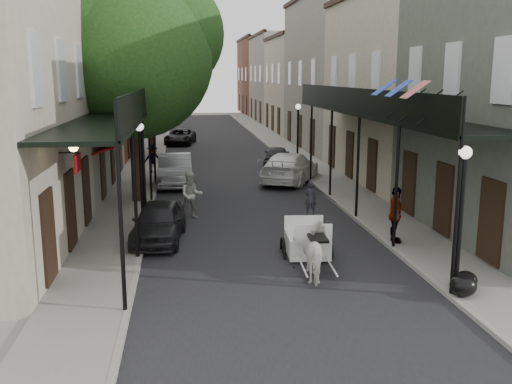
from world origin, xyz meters
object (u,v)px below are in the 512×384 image
object	(u,v)px
lamppost_right_near	(460,218)
car_right_near	(290,167)
tree_far	(156,69)
car_left_far	(180,137)
lamppost_right_far	(298,135)
tree_near	(141,50)
lamppost_left	(141,171)
horse	(318,252)
pedestrian_walking	(191,195)
pedestrian_sidewalk_left	(153,159)
car_right_far	(277,156)
carriage	(306,223)
car_left_near	(159,222)
pedestrian_sidewalk_right	(395,215)
car_left_mid	(175,170)

from	to	relation	value
lamppost_right_near	car_right_near	world-z (taller)	lamppost_right_near
tree_far	car_left_far	distance (m)	8.92
lamppost_right_near	lamppost_right_far	distance (m)	20.00
tree_near	lamppost_left	xyz separation A→B (m)	(0.10, -4.18, -4.44)
tree_near	car_left_far	distance (m)	21.93
horse	pedestrian_walking	bearing A→B (deg)	-61.38
tree_near	lamppost_right_near	size ratio (longest dim) A/B	2.60
lamppost_left	pedestrian_sidewalk_left	bearing A→B (deg)	90.92
lamppost_right_far	pedestrian_sidewalk_left	xyz separation A→B (m)	(-8.38, -0.89, -1.14)
lamppost_right_far	tree_near	bearing A→B (deg)	-136.69
lamppost_right_near	car_right_far	bearing A→B (deg)	92.82
carriage	pedestrian_sidewalk_left	world-z (taller)	carriage
car_left_far	pedestrian_walking	bearing A→B (deg)	-79.78
pedestrian_walking	pedestrian_sidewalk_left	distance (m)	10.36
tree_near	lamppost_right_far	bearing A→B (deg)	43.31
lamppost_right_near	car_left_near	size ratio (longest dim) A/B	0.95
carriage	pedestrian_walking	distance (m)	5.94
lamppost_left	lamppost_right_far	world-z (taller)	same
pedestrian_sidewalk_left	pedestrian_sidewalk_right	size ratio (longest dim) A/B	0.86
lamppost_right_far	horse	world-z (taller)	lamppost_right_far
lamppost_right_near	pedestrian_sidewalk_left	world-z (taller)	lamppost_right_near
lamppost_right_near	lamppost_left	world-z (taller)	same
horse	car_left_mid	size ratio (longest dim) A/B	0.37
tree_near	lamppost_right_far	distance (m)	12.24
lamppost_right_far	pedestrian_sidewalk_left	bearing A→B (deg)	-173.95
lamppost_right_far	lamppost_right_near	bearing A→B (deg)	-90.00
lamppost_right_near	car_left_far	xyz separation A→B (m)	(-6.88, 33.26, -1.43)
tree_far	pedestrian_walking	world-z (taller)	tree_far
pedestrian_sidewalk_right	pedestrian_walking	bearing A→B (deg)	67.95
lamppost_right_near	carriage	bearing A→B (deg)	125.55
lamppost_right_near	car_right_near	size ratio (longest dim) A/B	0.69
pedestrian_walking	car_left_near	size ratio (longest dim) A/B	0.47
car_left_near	car_left_mid	world-z (taller)	car_left_mid
lamppost_right_near	car_left_near	distance (m)	9.74
tree_far	pedestrian_sidewalk_right	xyz separation A→B (m)	(8.45, -21.71, -4.80)
tree_far	car_left_far	bearing A→B (deg)	78.34
pedestrian_walking	pedestrian_sidewalk_left	world-z (taller)	pedestrian_walking
pedestrian_walking	car_right_near	world-z (taller)	pedestrian_walking
tree_far	car_left_mid	size ratio (longest dim) A/B	1.83
pedestrian_walking	horse	bearing A→B (deg)	-71.53
car_left_mid	car_right_far	bearing A→B (deg)	39.93
car_left_mid	car_right_near	size ratio (longest dim) A/B	0.88
lamppost_left	car_right_far	size ratio (longest dim) A/B	0.99
tree_near	tree_far	distance (m)	14.02
lamppost_left	car_left_near	distance (m)	2.52
car_right_far	pedestrian_sidewalk_left	bearing A→B (deg)	27.45
carriage	pedestrian_sidewalk_left	xyz separation A→B (m)	(-5.44, 15.00, -0.04)
pedestrian_sidewalk_right	car_left_far	distance (m)	29.63
car_left_mid	car_right_near	xyz separation A→B (m)	(5.89, 0.00, 0.00)
tree_far	lamppost_left	distance (m)	18.57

